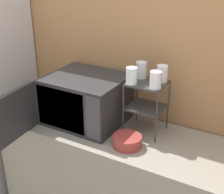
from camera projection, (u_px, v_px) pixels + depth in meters
The scene contains 9 objects.
wall_back at pixel (145, 66), 2.11m from camera, with size 8.00×0.06×2.60m.
counter at pixel (122, 191), 2.20m from camera, with size 1.71×0.55×0.94m.
microwave at pixel (83, 100), 2.10m from camera, with size 0.53×0.83×0.32m.
dish_rack at pixel (146, 97), 1.94m from camera, with size 0.24×0.21×0.34m.
glass_front_left at pixel (132, 76), 1.86m from camera, with size 0.07×0.07×0.10m.
glass_back_right at pixel (162, 74), 1.89m from camera, with size 0.07×0.07×0.10m.
glass_front_right at pixel (156, 80), 1.80m from camera, with size 0.07×0.07×0.10m.
glass_back_left at pixel (141, 70), 1.96m from camera, with size 0.07×0.07×0.10m.
bowl at pixel (127, 141), 1.86m from camera, with size 0.17×0.17×0.07m.
Camera 1 is at (0.80, -1.26, 1.98)m, focal length 50.00 mm.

